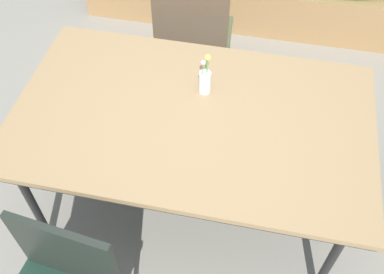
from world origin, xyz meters
TOP-DOWN VIEW (x-y plane):
  - ground_plane at (0.00, 0.00)m, footprint 12.00×12.00m
  - dining_table at (0.02, -0.09)m, footprint 1.76×1.06m
  - chair_far_side at (-0.16, 0.81)m, footprint 0.52×0.52m
  - flower_vase at (0.05, 0.08)m, footprint 0.06×0.06m

SIDE VIEW (x-z plane):
  - ground_plane at x=0.00m, z-range 0.00..0.00m
  - chair_far_side at x=-0.16m, z-range 0.06..1.01m
  - dining_table at x=0.02m, z-range 0.34..1.13m
  - flower_vase at x=0.05m, z-range 0.75..0.98m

